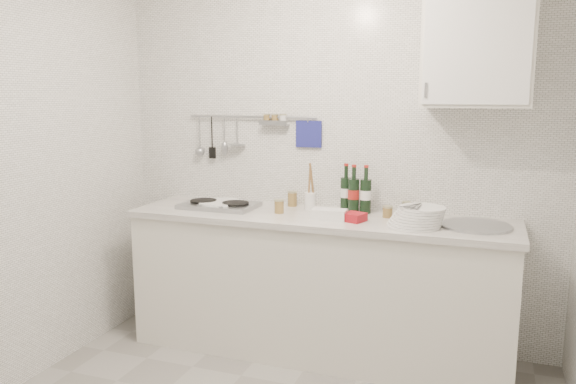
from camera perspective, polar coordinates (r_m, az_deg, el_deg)
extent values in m
cube|color=silver|center=(3.80, 4.48, 3.44)|extent=(3.00, 0.02, 2.50)
cube|color=silver|center=(3.70, 3.05, -9.63)|extent=(2.40, 0.60, 0.88)
cube|color=silver|center=(3.57, 3.11, -2.66)|extent=(2.44, 0.64, 0.04)
cube|color=black|center=(3.86, 3.08, -15.00)|extent=(2.34, 0.52, 0.10)
cube|color=#93969B|center=(3.82, -6.99, -1.35)|extent=(0.50, 0.32, 0.03)
cylinder|color=black|center=(3.87, -8.58, -0.91)|extent=(0.18, 0.18, 0.01)
cylinder|color=black|center=(3.76, -5.36, -1.15)|extent=(0.18, 0.18, 0.01)
cylinder|color=#93969B|center=(3.42, 18.56, -3.28)|extent=(0.40, 0.40, 0.02)
cylinder|color=#93969B|center=(3.43, 18.51, -4.19)|extent=(0.34, 0.34, 0.10)
cylinder|color=#93969B|center=(3.94, -3.74, 7.62)|extent=(0.95, 0.02, 0.02)
cube|color=navy|center=(3.81, 2.12, 5.91)|extent=(0.18, 0.02, 0.18)
cube|color=silver|center=(3.47, 18.72, 13.93)|extent=(0.60, 0.35, 0.70)
cube|color=white|center=(3.29, 18.64, 14.18)|extent=(0.56, 0.01, 0.66)
cylinder|color=#93969B|center=(3.29, 13.79, 10.05)|extent=(0.01, 0.01, 0.08)
cylinder|color=#454B9C|center=(3.83, -7.15, -1.45)|extent=(0.31, 0.31, 0.01)
cylinder|color=#454B9C|center=(3.83, -7.04, -1.23)|extent=(0.30, 0.30, 0.01)
cylinder|color=#454B9C|center=(3.83, -6.92, -1.01)|extent=(0.29, 0.29, 0.01)
cylinder|color=white|center=(3.33, 12.60, -3.32)|extent=(0.31, 0.31, 0.01)
cylinder|color=white|center=(3.33, 12.73, -3.07)|extent=(0.30, 0.30, 0.01)
cylinder|color=white|center=(3.33, 12.86, -2.82)|extent=(0.30, 0.30, 0.01)
cylinder|color=white|center=(3.33, 13.00, -2.57)|extent=(0.29, 0.29, 0.01)
cylinder|color=white|center=(3.33, 13.13, -2.32)|extent=(0.28, 0.28, 0.01)
cylinder|color=white|center=(3.33, 13.26, -2.07)|extent=(0.28, 0.28, 0.01)
cylinder|color=white|center=(3.33, 13.39, -1.83)|extent=(0.27, 0.27, 0.01)
cylinder|color=white|center=(3.34, 13.52, -1.58)|extent=(0.27, 0.27, 0.01)
cube|color=white|center=(3.44, 4.20, -2.27)|extent=(0.21, 0.11, 0.06)
cube|color=#AD1322|center=(3.41, 6.73, -2.55)|extent=(0.15, 0.15, 0.05)
cylinder|color=white|center=(3.72, 2.27, -0.94)|extent=(0.08, 0.08, 0.11)
cylinder|color=brown|center=(3.69, 2.43, 1.22)|extent=(0.03, 0.06, 0.23)
cylinder|color=brown|center=(3.71, 2.19, 1.11)|extent=(0.02, 0.04, 0.21)
cylinder|color=olive|center=(3.83, 0.44, -0.76)|extent=(0.06, 0.06, 0.09)
cylinder|color=tan|center=(3.82, 0.44, 0.01)|extent=(0.07, 0.07, 0.01)
cylinder|color=olive|center=(3.68, 11.93, -1.63)|extent=(0.05, 0.05, 0.07)
cylinder|color=tan|center=(3.67, 11.95, -1.04)|extent=(0.06, 0.06, 0.01)
cylinder|color=olive|center=(3.54, 10.08, -2.06)|extent=(0.06, 0.06, 0.06)
cylinder|color=tan|center=(3.53, 10.10, -1.49)|extent=(0.07, 0.07, 0.01)
cylinder|color=olive|center=(3.61, -0.91, -1.54)|extent=(0.06, 0.06, 0.08)
cylinder|color=tan|center=(3.60, -0.91, -0.84)|extent=(0.06, 0.06, 0.01)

